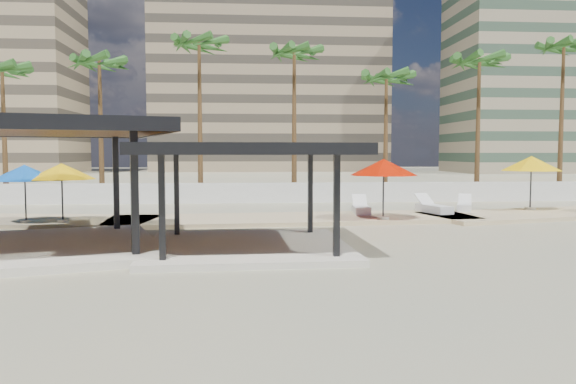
% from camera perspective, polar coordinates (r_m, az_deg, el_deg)
% --- Properties ---
extents(ground, '(200.00, 200.00, 0.00)m').
position_cam_1_polar(ground, '(17.66, -3.80, -5.74)').
color(ground, tan).
rests_on(ground, ground).
extents(promenade, '(44.45, 7.97, 0.24)m').
position_cam_1_polar(promenade, '(25.34, 0.53, -2.63)').
color(promenade, '#C6B284').
rests_on(promenade, ground).
extents(boundary_wall, '(56.00, 0.30, 1.20)m').
position_cam_1_polar(boundary_wall, '(33.50, -4.12, -0.10)').
color(boundary_wall, silver).
rests_on(boundary_wall, ground).
extents(building_mid, '(38.00, 16.00, 30.40)m').
position_cam_1_polar(building_mid, '(96.17, -1.96, 10.73)').
color(building_mid, '#847259').
rests_on(building_mid, ground).
extents(building_east, '(32.00, 15.00, 36.40)m').
position_cam_1_polar(building_east, '(97.38, 25.87, 12.04)').
color(building_east, gray).
rests_on(building_east, ground).
extents(pavilion_central, '(6.64, 6.64, 3.25)m').
position_cam_1_polar(pavilion_central, '(17.20, -4.17, 0.50)').
color(pavilion_central, beige).
rests_on(pavilion_central, ground).
extents(pavilion_west, '(9.69, 9.69, 3.92)m').
position_cam_1_polar(pavilion_west, '(18.49, -25.00, 1.62)').
color(pavilion_west, beige).
rests_on(pavilion_west, ground).
extents(umbrella_b, '(3.08, 3.08, 2.39)m').
position_cam_1_polar(umbrella_b, '(24.39, -22.01, 1.93)').
color(umbrella_b, beige).
rests_on(umbrella_b, promenade).
extents(umbrella_c, '(3.81, 3.81, 2.55)m').
position_cam_1_polar(umbrella_c, '(23.94, 9.69, 2.48)').
color(umbrella_c, beige).
rests_on(umbrella_c, promenade).
extents(umbrella_e, '(3.17, 3.17, 2.65)m').
position_cam_1_polar(umbrella_e, '(30.12, 23.49, 2.66)').
color(umbrella_e, beige).
rests_on(umbrella_e, promenade).
extents(umbrella_f, '(3.21, 3.21, 2.33)m').
position_cam_1_polar(umbrella_f, '(24.83, -25.19, 1.77)').
color(umbrella_f, beige).
rests_on(umbrella_f, promenade).
extents(lounger_b, '(0.91, 2.21, 0.81)m').
position_cam_1_polar(lounger_b, '(26.35, 7.43, -1.72)').
color(lounger_b, white).
rests_on(lounger_b, promenade).
extents(lounger_c, '(1.28, 2.35, 0.85)m').
position_cam_1_polar(lounger_c, '(27.33, 14.53, -1.59)').
color(lounger_c, white).
rests_on(lounger_c, promenade).
extents(lounger_d, '(1.36, 2.07, 0.75)m').
position_cam_1_polar(lounger_d, '(28.87, 17.48, -1.41)').
color(lounger_d, white).
rests_on(lounger_d, promenade).
extents(palm_b, '(3.00, 3.00, 8.86)m').
position_cam_1_polar(palm_b, '(39.32, -27.04, 10.49)').
color(palm_b, brown).
rests_on(palm_b, ground).
extents(palm_c, '(3.00, 3.00, 9.32)m').
position_cam_1_polar(palm_c, '(36.95, -18.62, 11.83)').
color(palm_c, brown).
rests_on(palm_c, ground).
extents(palm_d, '(3.00, 3.00, 10.71)m').
position_cam_1_polar(palm_d, '(36.99, -9.02, 14.03)').
color(palm_d, brown).
rests_on(palm_d, ground).
extents(palm_e, '(3.00, 3.00, 10.14)m').
position_cam_1_polar(palm_e, '(36.44, 0.64, 13.37)').
color(palm_e, brown).
rests_on(palm_e, ground).
extents(palm_f, '(3.00, 3.00, 8.65)m').
position_cam_1_polar(palm_f, '(37.44, 9.97, 10.90)').
color(palm_f, brown).
rests_on(palm_f, ground).
extents(palm_g, '(3.00, 3.00, 9.73)m').
position_cam_1_polar(palm_g, '(39.11, 18.87, 11.95)').
color(palm_g, brown).
rests_on(palm_g, ground).
extents(palm_h, '(3.00, 3.00, 10.88)m').
position_cam_1_polar(palm_h, '(42.47, 26.21, 12.57)').
color(palm_h, brown).
rests_on(palm_h, ground).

